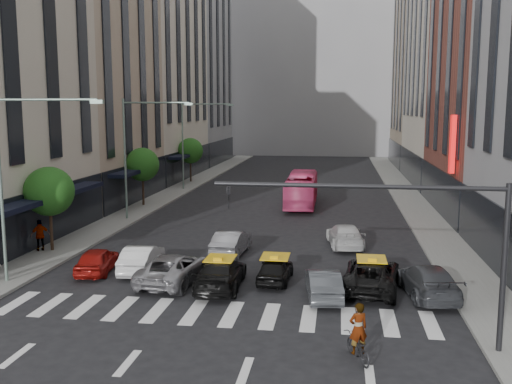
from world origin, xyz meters
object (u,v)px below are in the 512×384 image
at_px(car_red, 97,260).
at_px(pedestrian_far, 40,235).
at_px(taxi_left, 221,274).
at_px(motorcycle, 358,347).
at_px(taxi_center, 275,269).
at_px(bus, 302,190).
at_px(streetlamp_mid, 137,143).
at_px(streetlamp_far, 192,133).
at_px(streetlamp_near, 18,163).
at_px(car_white_front, 142,258).

height_order(car_red, pedestrian_far, pedestrian_far).
relative_size(taxi_left, motorcycle, 2.81).
distance_m(taxi_center, motorcycle, 9.16).
height_order(car_red, bus, bus).
bearing_deg(taxi_center, motorcycle, 116.78).
relative_size(streetlamp_mid, pedestrian_far, 4.84).
xyz_separation_m(streetlamp_far, taxi_left, (9.50, -31.22, -5.18)).
distance_m(streetlamp_near, streetlamp_far, 32.00).
xyz_separation_m(streetlamp_near, taxi_center, (11.94, 2.17, -5.28)).
relative_size(bus, motorcycle, 5.77).
height_order(streetlamp_far, pedestrian_far, streetlamp_far).
bearing_deg(taxi_left, car_red, -15.52).
xyz_separation_m(car_red, taxi_center, (9.30, -0.25, -0.04)).
bearing_deg(car_red, bus, -119.73).
bearing_deg(bus, pedestrian_far, 52.38).
xyz_separation_m(motorcycle, pedestrian_far, (-18.01, 11.93, 0.61)).
height_order(taxi_center, pedestrian_far, pedestrian_far).
height_order(car_red, motorcycle, car_red).
relative_size(taxi_center, motorcycle, 2.08).
bearing_deg(motorcycle, streetlamp_far, -90.28).
xyz_separation_m(streetlamp_mid, taxi_center, (11.94, -13.83, -5.28)).
distance_m(streetlamp_far, taxi_left, 33.04).
relative_size(taxi_center, pedestrian_far, 1.99).
bearing_deg(streetlamp_mid, motorcycle, -54.75).
xyz_separation_m(car_white_front, motorcycle, (10.84, -9.16, -0.24)).
xyz_separation_m(streetlamp_far, car_red, (2.64, -29.58, -5.24)).
xyz_separation_m(taxi_left, motorcycle, (6.18, -6.97, -0.26)).
bearing_deg(pedestrian_far, taxi_center, 125.67).
distance_m(streetlamp_mid, pedestrian_far, 11.57).
bearing_deg(car_red, streetlamp_far, -92.06).
relative_size(car_red, pedestrian_far, 2.10).
relative_size(streetlamp_near, pedestrian_far, 4.84).
distance_m(streetlamp_near, taxi_center, 13.24).
distance_m(streetlamp_mid, car_white_front, 14.84).
relative_size(taxi_left, pedestrian_far, 2.68).
bearing_deg(streetlamp_far, car_red, -84.89).
bearing_deg(streetlamp_near, car_white_front, 31.51).
bearing_deg(bus, motorcycle, 96.75).
height_order(streetlamp_near, car_white_front, streetlamp_near).
xyz_separation_m(car_white_front, pedestrian_far, (-7.17, 2.78, 0.38)).
relative_size(car_white_front, motorcycle, 2.41).
xyz_separation_m(streetlamp_near, taxi_left, (9.50, 0.78, -5.18)).
height_order(streetlamp_near, pedestrian_far, streetlamp_near).
distance_m(car_white_front, taxi_center, 7.15).
xyz_separation_m(streetlamp_mid, bus, (11.78, 8.40, -4.48)).
distance_m(streetlamp_mid, taxi_center, 19.02).
bearing_deg(streetlamp_mid, car_red, -78.98).
bearing_deg(taxi_center, car_red, 1.15).
relative_size(streetlamp_far, taxi_center, 2.44).
distance_m(streetlamp_mid, motorcycle, 27.71).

